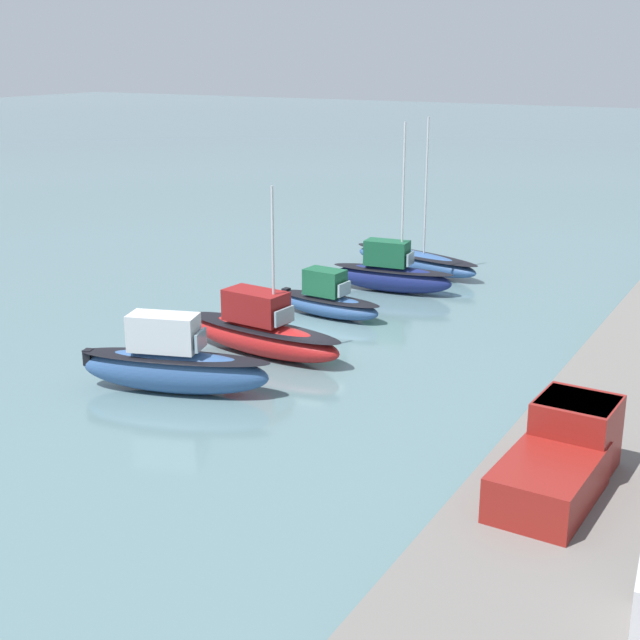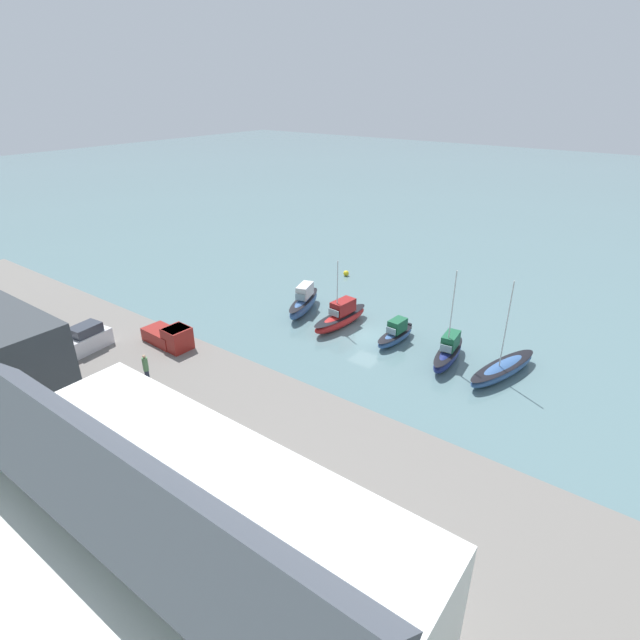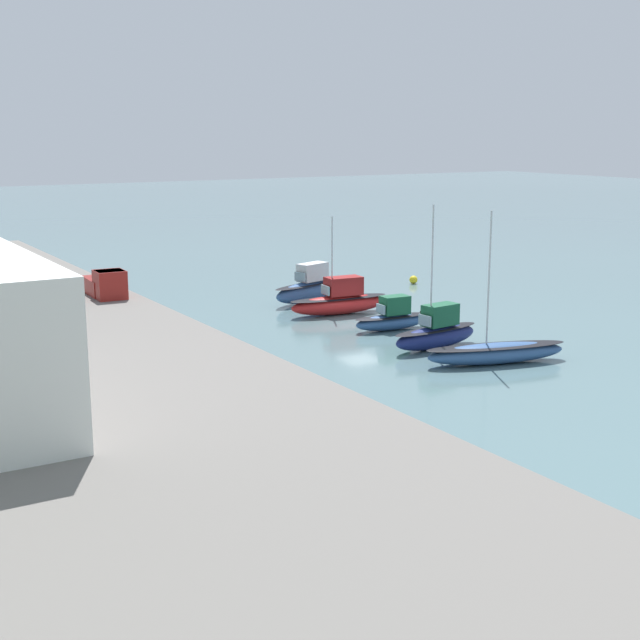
% 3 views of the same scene
% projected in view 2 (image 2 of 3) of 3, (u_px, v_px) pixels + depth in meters
% --- Properties ---
extents(ground_plane, '(320.00, 320.00, 0.00)m').
position_uv_depth(ground_plane, '(366.00, 336.00, 46.08)').
color(ground_plane, slate).
extents(quay_promenade, '(91.89, 29.27, 1.31)m').
position_uv_depth(quay_promenade, '(113.00, 501.00, 27.00)').
color(quay_promenade, slate).
rests_on(quay_promenade, ground_plane).
extents(harbor_clubhouse, '(20.17, 12.89, 9.75)m').
position_uv_depth(harbor_clubhouse, '(135.00, 584.00, 17.96)').
color(harbor_clubhouse, white).
rests_on(harbor_clubhouse, quay_promenade).
extents(moored_boat_0, '(3.82, 8.25, 8.21)m').
position_uv_depth(moored_boat_0, '(503.00, 369.00, 39.49)').
color(moored_boat_0, '#33568E').
rests_on(moored_boat_0, ground_plane).
extents(moored_boat_1, '(2.12, 6.28, 8.27)m').
position_uv_depth(moored_boat_1, '(448.00, 352.00, 41.24)').
color(moored_boat_1, navy).
rests_on(moored_boat_1, ground_plane).
extents(moored_boat_2, '(1.85, 5.21, 2.15)m').
position_uv_depth(moored_boat_2, '(396.00, 334.00, 44.63)').
color(moored_boat_2, '#33568E').
rests_on(moored_boat_2, ground_plane).
extents(moored_boat_3, '(2.43, 7.33, 6.70)m').
position_uv_depth(moored_boat_3, '(341.00, 317.00, 47.51)').
color(moored_boat_3, red).
rests_on(moored_boat_3, ground_plane).
extents(moored_boat_4, '(3.53, 7.05, 2.83)m').
position_uv_depth(moored_boat_4, '(304.00, 302.00, 50.49)').
color(moored_boat_4, '#33568E').
rests_on(moored_boat_4, ground_plane).
extents(parked_car_2, '(2.22, 4.36, 2.16)m').
position_uv_depth(parked_car_2, '(85.00, 340.00, 40.46)').
color(parked_car_2, silver).
rests_on(parked_car_2, quay_promenade).
extents(pickup_truck_0, '(4.81, 2.16, 1.90)m').
position_uv_depth(pickup_truck_0, '(170.00, 337.00, 41.24)').
color(pickup_truck_0, maroon).
rests_on(pickup_truck_0, quay_promenade).
extents(person_on_quay, '(0.40, 0.40, 2.14)m').
position_uv_depth(person_on_quay, '(146.00, 367.00, 36.24)').
color(person_on_quay, '#232838').
rests_on(person_on_quay, quay_promenade).
extents(dog_on_quay, '(0.88, 0.43, 0.68)m').
position_uv_depth(dog_on_quay, '(39.00, 335.00, 42.26)').
color(dog_on_quay, tan).
rests_on(dog_on_quay, quay_promenade).
extents(mooring_buoy_0, '(0.67, 0.67, 0.67)m').
position_uv_depth(mooring_buoy_0, '(346.00, 273.00, 60.17)').
color(mooring_buoy_0, yellow).
rests_on(mooring_buoy_0, ground_plane).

